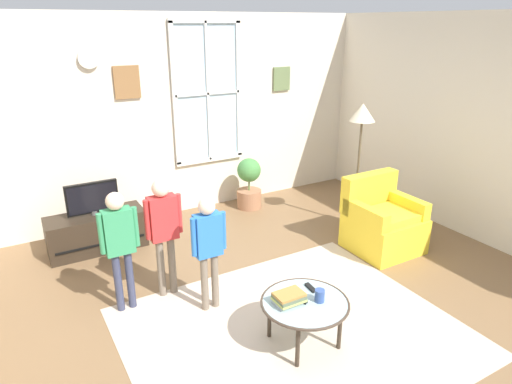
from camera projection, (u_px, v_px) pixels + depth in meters
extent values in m
cube|color=brown|center=(302.00, 319.00, 4.17)|extent=(6.24, 6.50, 0.02)
cube|color=beige|center=(176.00, 118.00, 6.14)|extent=(5.64, 0.12, 2.69)
cube|color=silver|center=(207.00, 93.00, 6.18)|extent=(0.95, 0.02, 1.86)
cube|color=white|center=(205.00, 20.00, 5.83)|extent=(1.01, 0.04, 0.06)
cube|color=white|center=(210.00, 159.00, 6.49)|extent=(1.01, 0.04, 0.06)
cube|color=white|center=(175.00, 96.00, 5.94)|extent=(0.06, 0.04, 1.86)
cube|color=white|center=(238.00, 91.00, 6.38)|extent=(0.06, 0.04, 1.86)
cube|color=white|center=(208.00, 94.00, 6.16)|extent=(0.03, 0.04, 1.86)
cube|color=white|center=(208.00, 94.00, 6.16)|extent=(0.95, 0.04, 0.03)
cube|color=olive|center=(127.00, 82.00, 5.59)|extent=(0.32, 0.03, 0.40)
cube|color=#667A4C|center=(282.00, 79.00, 6.69)|extent=(0.28, 0.03, 0.34)
cylinder|color=silver|center=(88.00, 58.00, 5.28)|extent=(0.24, 0.04, 0.24)
cube|color=#C6B29E|center=(293.00, 332.00, 3.98)|extent=(2.80, 2.38, 0.01)
cube|color=#2D2319|center=(97.00, 232.00, 5.36)|extent=(1.11, 0.43, 0.45)
cube|color=black|center=(102.00, 244.00, 5.21)|extent=(1.00, 0.02, 0.02)
cylinder|color=#4C4C4C|center=(94.00, 212.00, 5.28)|extent=(0.08, 0.08, 0.05)
cube|color=black|center=(92.00, 198.00, 5.21)|extent=(0.58, 0.05, 0.36)
cube|color=black|center=(93.00, 198.00, 5.19)|extent=(0.54, 0.01, 0.32)
cube|color=yellow|center=(384.00, 233.00, 5.36)|extent=(0.76, 0.72, 0.42)
cube|color=yellow|center=(369.00, 191.00, 5.45)|extent=(0.76, 0.16, 0.45)
cube|color=yellow|center=(366.00, 215.00, 5.11)|extent=(0.12, 0.65, 0.20)
cube|color=yellow|center=(406.00, 204.00, 5.41)|extent=(0.12, 0.65, 0.20)
cube|color=yellow|center=(389.00, 215.00, 5.24)|extent=(0.61, 0.50, 0.08)
cylinder|color=#99B2B7|center=(305.00, 302.00, 3.72)|extent=(0.71, 0.71, 0.02)
torus|color=#3F3328|center=(305.00, 302.00, 3.72)|extent=(0.74, 0.74, 0.02)
cylinder|color=#33281E|center=(269.00, 317.00, 3.86)|extent=(0.04, 0.04, 0.39)
cylinder|color=#33281E|center=(309.00, 303.00, 4.06)|extent=(0.04, 0.04, 0.39)
cylinder|color=#33281E|center=(298.00, 346.00, 3.52)|extent=(0.04, 0.04, 0.39)
cylinder|color=#33281E|center=(340.00, 329.00, 3.72)|extent=(0.04, 0.04, 0.39)
cube|color=#8C98A0|center=(289.00, 302.00, 3.69)|extent=(0.24, 0.14, 0.03)
cube|color=#B9C55E|center=(289.00, 299.00, 3.68)|extent=(0.24, 0.19, 0.02)
cube|color=#57644A|center=(289.00, 297.00, 3.67)|extent=(0.23, 0.18, 0.03)
cube|color=#A77738|center=(289.00, 294.00, 3.67)|extent=(0.24, 0.17, 0.02)
cylinder|color=#334C8C|center=(320.00, 296.00, 3.70)|extent=(0.08, 0.08, 0.11)
cube|color=black|center=(299.00, 300.00, 3.72)|extent=(0.10, 0.14, 0.02)
cube|color=black|center=(311.00, 288.00, 3.89)|extent=(0.05, 0.14, 0.02)
cylinder|color=#333851|center=(118.00, 282.00, 4.19)|extent=(0.07, 0.07, 0.60)
cylinder|color=#333851|center=(130.00, 279.00, 4.24)|extent=(0.07, 0.07, 0.60)
cube|color=#338C59|center=(118.00, 231.00, 4.04)|extent=(0.26, 0.13, 0.42)
sphere|color=beige|center=(115.00, 201.00, 3.93)|extent=(0.16, 0.16, 0.16)
cylinder|color=#338C59|center=(101.00, 234.00, 3.94)|extent=(0.05, 0.05, 0.38)
cylinder|color=#338C59|center=(135.00, 227.00, 4.08)|extent=(0.05, 0.05, 0.38)
cylinder|color=#726656|center=(161.00, 268.00, 4.42)|extent=(0.07, 0.07, 0.61)
cylinder|color=#726656|center=(172.00, 265.00, 4.48)|extent=(0.07, 0.07, 0.61)
cube|color=red|center=(163.00, 218.00, 4.27)|extent=(0.26, 0.14, 0.43)
sphere|color=beige|center=(160.00, 188.00, 4.16)|extent=(0.17, 0.17, 0.17)
cylinder|color=red|center=(147.00, 220.00, 4.17)|extent=(0.05, 0.05, 0.39)
cylinder|color=red|center=(179.00, 213.00, 4.31)|extent=(0.05, 0.05, 0.39)
cylinder|color=#726656|center=(205.00, 283.00, 4.20)|extent=(0.07, 0.07, 0.57)
cylinder|color=#726656|center=(215.00, 280.00, 4.25)|extent=(0.07, 0.07, 0.57)
cube|color=blue|center=(208.00, 235.00, 4.06)|extent=(0.24, 0.13, 0.40)
sphere|color=beige|center=(207.00, 206.00, 3.96)|extent=(0.15, 0.15, 0.15)
cylinder|color=blue|center=(194.00, 237.00, 3.97)|extent=(0.05, 0.05, 0.36)
cylinder|color=blue|center=(223.00, 230.00, 4.10)|extent=(0.05, 0.05, 0.36)
cylinder|color=#9E6B4C|center=(249.00, 199.00, 6.62)|extent=(0.35, 0.35, 0.26)
cylinder|color=#4C7238|center=(249.00, 186.00, 6.55)|extent=(0.02, 0.02, 0.14)
sphere|color=#458542|center=(249.00, 170.00, 6.47)|extent=(0.34, 0.34, 0.34)
cylinder|color=black|center=(353.00, 223.00, 6.11)|extent=(0.26, 0.26, 0.03)
cylinder|color=brown|center=(357.00, 174.00, 5.87)|extent=(0.03, 0.03, 1.41)
cone|color=beige|center=(363.00, 112.00, 5.59)|extent=(0.32, 0.32, 0.22)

